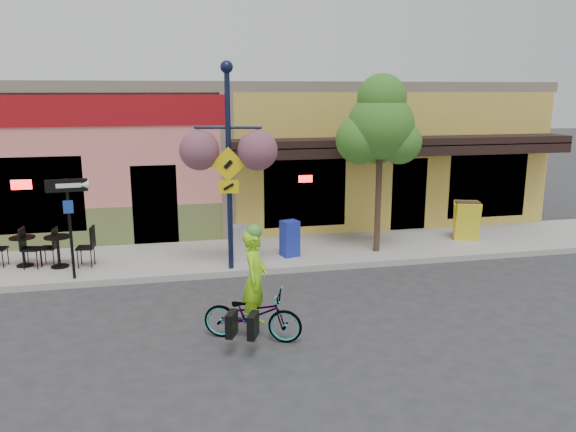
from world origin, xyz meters
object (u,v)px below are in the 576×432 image
at_px(building, 243,149).
at_px(newspaper_box_grey, 239,242).
at_px(cyclist_rider, 255,293).
at_px(bicycle, 253,315).
at_px(one_way_sign, 70,230).
at_px(street_tree, 379,164).
at_px(lamp_post, 229,168).
at_px(newspaper_box_blue, 290,238).

xyz_separation_m(building, newspaper_box_grey, (-0.97, -6.01, -1.68)).
height_order(cyclist_rider, newspaper_box_grey, cyclist_rider).
bearing_deg(newspaper_box_grey, bicycle, -110.77).
bearing_deg(one_way_sign, cyclist_rider, -51.16).
bearing_deg(street_tree, lamp_post, -170.58).
distance_m(bicycle, one_way_sign, 5.09).
height_order(lamp_post, newspaper_box_grey, lamp_post).
bearing_deg(building, newspaper_box_grey, -99.21).
bearing_deg(cyclist_rider, newspaper_box_grey, 19.73).
distance_m(building, street_tree, 6.66).
height_order(one_way_sign, newspaper_box_grey, one_way_sign).
xyz_separation_m(building, bicycle, (-1.32, -10.41, -1.79)).
xyz_separation_m(lamp_post, street_tree, (3.89, 0.65, -0.09)).
bearing_deg(bicycle, building, 16.34).
relative_size(newspaper_box_blue, newspaper_box_grey, 1.09).
distance_m(newspaper_box_blue, newspaper_box_grey, 1.28).
bearing_deg(street_tree, cyclist_rider, -132.24).
xyz_separation_m(cyclist_rider, newspaper_box_blue, (1.57, 4.32, -0.25)).
height_order(newspaper_box_grey, street_tree, street_tree).
distance_m(lamp_post, newspaper_box_grey, 2.12).
relative_size(one_way_sign, newspaper_box_grey, 2.68).
height_order(lamp_post, newspaper_box_blue, lamp_post).
bearing_deg(street_tree, one_way_sign, -175.04).
xyz_separation_m(one_way_sign, newspaper_box_blue, (5.08, 0.67, -0.67)).
xyz_separation_m(building, one_way_sign, (-4.78, -6.76, -0.97)).
height_order(newspaper_box_blue, newspaper_box_grey, newspaper_box_blue).
distance_m(building, one_way_sign, 8.33).
bearing_deg(street_tree, newspaper_box_grey, 178.37).
relative_size(building, street_tree, 3.98).
bearing_deg(newspaper_box_grey, one_way_sign, 174.80).
xyz_separation_m(bicycle, street_tree, (3.94, 4.29, 1.98)).
height_order(cyclist_rider, lamp_post, lamp_post).
xyz_separation_m(bicycle, newspaper_box_blue, (1.62, 4.32, 0.15)).
distance_m(bicycle, lamp_post, 4.19).
bearing_deg(newspaper_box_blue, newspaper_box_grey, 160.83).
height_order(building, street_tree, street_tree).
relative_size(bicycle, lamp_post, 0.37).
distance_m(bicycle, newspaper_box_grey, 4.41).
bearing_deg(street_tree, building, 113.23).
relative_size(building, one_way_sign, 8.08).
distance_m(cyclist_rider, lamp_post, 4.01).
relative_size(building, lamp_post, 3.83).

